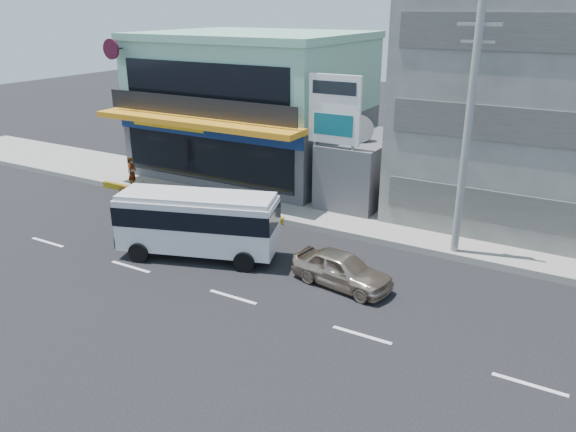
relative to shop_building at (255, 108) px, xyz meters
The scene contains 10 objects.
ground 16.57m from the shop_building, 60.16° to the right, with size 120.00×120.00×0.00m, color black.
sidewalk 14.27m from the shop_building, 18.88° to the right, with size 70.00×5.00×0.30m, color gray.
shop_building is the anchor object (origin of this frame).
gap_structure 8.53m from the shop_building, 13.67° to the right, with size 3.00×6.00×3.50m, color #424247.
satellite_dish 8.54m from the shop_building, 20.21° to the right, with size 1.50×1.50×0.15m, color slate.
billboard 8.92m from the shop_building, 32.32° to the right, with size 2.60×0.18×6.90m.
utility_pole_near 15.50m from the shop_building, 25.06° to the right, with size 1.60×0.30×10.00m.
minibus 12.88m from the shop_building, 67.93° to the right, with size 6.84×4.04×2.73m.
sedan 16.03m from the shop_building, 45.44° to the right, with size 1.57×3.91×1.33m, color #BDA790.
motorcycle_rider 8.70m from the shop_building, 112.64° to the right, with size 1.84×1.14×2.23m.
Camera 1 is at (10.60, -14.50, 9.85)m, focal length 35.00 mm.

